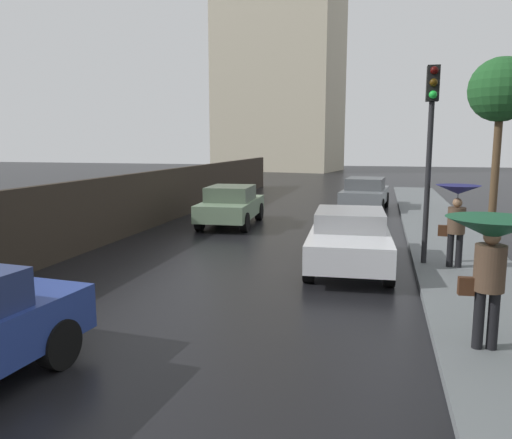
{
  "coord_description": "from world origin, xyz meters",
  "views": [
    {
      "loc": [
        3.2,
        -1.47,
        2.85
      ],
      "look_at": [
        0.9,
        7.71,
        1.38
      ],
      "focal_mm": 34.98,
      "sensor_mm": 36.0,
      "label": 1
    }
  ],
  "objects_px": {
    "car_green_far_lane": "(231,205)",
    "pedestrian_with_umbrella_far": "(457,206)",
    "car_white_mid_road": "(349,238)",
    "pedestrian_with_umbrella_near": "(491,242)",
    "traffic_light": "(431,128)",
    "street_tree_mid": "(501,92)",
    "car_grey_far_ahead": "(365,193)"
  },
  "relations": [
    {
      "from": "pedestrian_with_umbrella_near",
      "to": "street_tree_mid",
      "type": "distance_m",
      "value": 12.46
    },
    {
      "from": "traffic_light",
      "to": "street_tree_mid",
      "type": "distance_m",
      "value": 7.74
    },
    {
      "from": "car_green_far_lane",
      "to": "street_tree_mid",
      "type": "height_order",
      "value": "street_tree_mid"
    },
    {
      "from": "traffic_light",
      "to": "car_white_mid_road",
      "type": "bearing_deg",
      "value": -171.85
    },
    {
      "from": "car_white_mid_road",
      "to": "traffic_light",
      "type": "height_order",
      "value": "traffic_light"
    },
    {
      "from": "car_green_far_lane",
      "to": "pedestrian_with_umbrella_far",
      "type": "xyz_separation_m",
      "value": [
        6.6,
        -4.96,
        0.79
      ]
    },
    {
      "from": "car_grey_far_ahead",
      "to": "pedestrian_with_umbrella_far",
      "type": "height_order",
      "value": "pedestrian_with_umbrella_far"
    },
    {
      "from": "car_green_far_lane",
      "to": "traffic_light",
      "type": "xyz_separation_m",
      "value": [
        6.0,
        -4.73,
        2.44
      ]
    },
    {
      "from": "car_grey_far_ahead",
      "to": "traffic_light",
      "type": "distance_m",
      "value": 10.2
    },
    {
      "from": "street_tree_mid",
      "to": "pedestrian_with_umbrella_near",
      "type": "bearing_deg",
      "value": -101.46
    },
    {
      "from": "car_grey_far_ahead",
      "to": "street_tree_mid",
      "type": "relative_size",
      "value": 0.72
    },
    {
      "from": "traffic_light",
      "to": "street_tree_mid",
      "type": "height_order",
      "value": "street_tree_mid"
    },
    {
      "from": "car_green_far_lane",
      "to": "traffic_light",
      "type": "bearing_deg",
      "value": 138.45
    },
    {
      "from": "pedestrian_with_umbrella_far",
      "to": "traffic_light",
      "type": "distance_m",
      "value": 1.77
    },
    {
      "from": "car_white_mid_road",
      "to": "traffic_light",
      "type": "xyz_separation_m",
      "value": [
        1.66,
        0.24,
        2.45
      ]
    },
    {
      "from": "car_green_far_lane",
      "to": "pedestrian_with_umbrella_near",
      "type": "distance_m",
      "value": 11.5
    },
    {
      "from": "car_grey_far_ahead",
      "to": "pedestrian_with_umbrella_near",
      "type": "relative_size",
      "value": 2.32
    },
    {
      "from": "car_grey_far_ahead",
      "to": "pedestrian_with_umbrella_near",
      "type": "xyz_separation_m",
      "value": [
        2.03,
        -14.56,
        0.86
      ]
    },
    {
      "from": "car_grey_far_ahead",
      "to": "car_green_far_lane",
      "type": "xyz_separation_m",
      "value": [
        -4.36,
        -5.04,
        -0.01
      ]
    },
    {
      "from": "pedestrian_with_umbrella_near",
      "to": "traffic_light",
      "type": "distance_m",
      "value": 5.05
    },
    {
      "from": "street_tree_mid",
      "to": "traffic_light",
      "type": "bearing_deg",
      "value": -111.62
    },
    {
      "from": "car_white_mid_road",
      "to": "pedestrian_with_umbrella_far",
      "type": "distance_m",
      "value": 2.4
    },
    {
      "from": "pedestrian_with_umbrella_near",
      "to": "pedestrian_with_umbrella_far",
      "type": "height_order",
      "value": "pedestrian_with_umbrella_far"
    },
    {
      "from": "car_grey_far_ahead",
      "to": "pedestrian_with_umbrella_far",
      "type": "relative_size",
      "value": 2.26
    },
    {
      "from": "car_white_mid_road",
      "to": "car_green_far_lane",
      "type": "xyz_separation_m",
      "value": [
        -4.34,
        4.96,
        0.02
      ]
    },
    {
      "from": "car_grey_far_ahead",
      "to": "pedestrian_with_umbrella_far",
      "type": "bearing_deg",
      "value": -72.86
    },
    {
      "from": "street_tree_mid",
      "to": "car_grey_far_ahead",
      "type": "bearing_deg",
      "value": 148.72
    },
    {
      "from": "car_green_far_lane",
      "to": "street_tree_mid",
      "type": "relative_size",
      "value": 0.7
    },
    {
      "from": "car_white_mid_road",
      "to": "pedestrian_with_umbrella_near",
      "type": "bearing_deg",
      "value": -68.83
    },
    {
      "from": "car_white_mid_road",
      "to": "car_grey_far_ahead",
      "type": "xyz_separation_m",
      "value": [
        0.02,
        10.01,
        0.03
      ]
    },
    {
      "from": "car_green_far_lane",
      "to": "street_tree_mid",
      "type": "xyz_separation_m",
      "value": [
        8.8,
        2.35,
        3.83
      ]
    },
    {
      "from": "pedestrian_with_umbrella_near",
      "to": "car_green_far_lane",
      "type": "bearing_deg",
      "value": 119.2
    }
  ]
}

